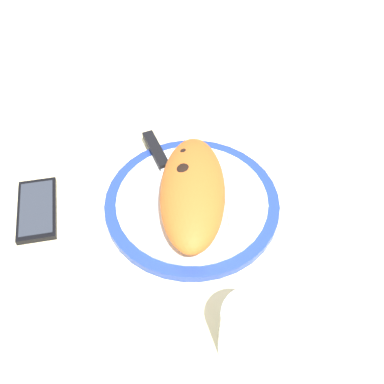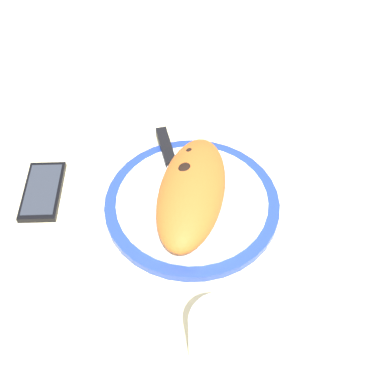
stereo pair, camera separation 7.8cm
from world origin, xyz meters
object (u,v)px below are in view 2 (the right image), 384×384
at_px(knife, 169,158).
at_px(smartphone, 43,191).
at_px(water_glass, 219,341).
at_px(fork, 227,202).
at_px(calzone, 191,192).
at_px(plate, 192,203).

relative_size(knife, smartphone, 1.61).
relative_size(knife, water_glass, 2.09).
bearing_deg(water_glass, fork, -2.14).
height_order(smartphone, water_glass, water_glass).
bearing_deg(water_glass, smartphone, 49.30).
bearing_deg(knife, calzone, -155.13).
relative_size(calzone, knife, 1.16).
height_order(knife, water_glass, water_glass).
distance_m(knife, water_glass, 0.36).
bearing_deg(fork, water_glass, 177.86).
height_order(plate, fork, fork).
bearing_deg(plate, smartphone, 87.16).
distance_m(calzone, knife, 0.11).
distance_m(plate, knife, 0.10).
height_order(calzone, fork, calzone).
bearing_deg(plate, water_glass, -168.88).
xyz_separation_m(knife, water_glass, (-0.35, -0.10, 0.02)).
relative_size(plate, smartphone, 2.19).
bearing_deg(plate, calzone, 177.35).
relative_size(plate, calzone, 1.18).
relative_size(fork, knife, 0.82).
distance_m(plate, calzone, 0.04).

